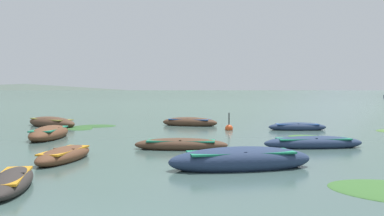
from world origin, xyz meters
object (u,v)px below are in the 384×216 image
rowboat_12 (64,155)px  rowboat_10 (313,143)px  rowboat_2 (49,133)px  mooring_buoy (229,128)px  rowboat_7 (181,145)px  rowboat_8 (297,127)px  rowboat_5 (241,160)px  rowboat_9 (11,182)px  rowboat_11 (190,122)px  rowboat_6 (51,123)px

rowboat_12 → rowboat_10: bearing=18.1°
rowboat_2 → mooring_buoy: mooring_buoy is taller
rowboat_7 → rowboat_8: 9.96m
rowboat_5 → rowboat_7: bearing=112.2°
rowboat_2 → rowboat_10: 11.69m
rowboat_9 → rowboat_7: bearing=59.4°
rowboat_7 → rowboat_11: (0.55, 10.71, 0.04)m
rowboat_8 → rowboat_12: rowboat_12 is taller
rowboat_6 → rowboat_7: size_ratio=1.17×
rowboat_6 → rowboat_10: (12.86, -9.93, -0.06)m
rowboat_11 → mooring_buoy: (2.09, -3.09, -0.10)m
rowboat_6 → rowboat_2: bearing=-74.7°
rowboat_7 → rowboat_12: bearing=-145.4°
rowboat_10 → rowboat_11: 11.32m
rowboat_9 → rowboat_8: bearing=54.1°
rowboat_9 → rowboat_11: (4.38, 17.19, 0.05)m
rowboat_9 → rowboat_10: bearing=37.4°
rowboat_9 → rowboat_11: size_ratio=0.86×
rowboat_5 → rowboat_6: 17.21m
rowboat_6 → rowboat_10: rowboat_6 is taller
rowboat_5 → rowboat_10: (3.41, 4.45, -0.07)m
rowboat_5 → rowboat_10: size_ratio=1.10×
rowboat_5 → rowboat_11: size_ratio=1.17×
rowboat_5 → rowboat_11: bearing=94.4°
rowboat_8 → rowboat_12: 14.32m
rowboat_10 → rowboat_6: bearing=142.3°
rowboat_2 → rowboat_9: rowboat_2 is taller
rowboat_6 → rowboat_12: bearing=-72.3°
rowboat_2 → rowboat_12: size_ratio=1.26×
rowboat_5 → rowboat_8: size_ratio=1.35×
rowboat_7 → mooring_buoy: (2.64, 7.62, -0.06)m
rowboat_10 → rowboat_12: bearing=-161.9°
rowboat_11 → rowboat_5: bearing=-85.6°
rowboat_5 → rowboat_7: rowboat_5 is taller
rowboat_12 → mooring_buoy: (6.32, 10.16, -0.06)m
mooring_buoy → rowboat_9: bearing=-114.6°
rowboat_8 → rowboat_12: bearing=-134.8°
rowboat_6 → mooring_buoy: size_ratio=3.88×
rowboat_9 → rowboat_10: size_ratio=0.81×
rowboat_6 → rowboat_8: rowboat_6 is taller
rowboat_5 → rowboat_9: 6.00m
rowboat_5 → rowboat_10: rowboat_5 is taller
rowboat_10 → rowboat_12: size_ratio=1.18×
rowboat_9 → rowboat_12: 3.95m
rowboat_7 → mooring_buoy: mooring_buoy is taller
rowboat_2 → rowboat_7: bearing=-33.0°
rowboat_2 → rowboat_10: size_ratio=1.06×
rowboat_7 → rowboat_5: bearing=-67.8°
rowboat_5 → rowboat_11: 14.87m
rowboat_9 → rowboat_11: bearing=75.7°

